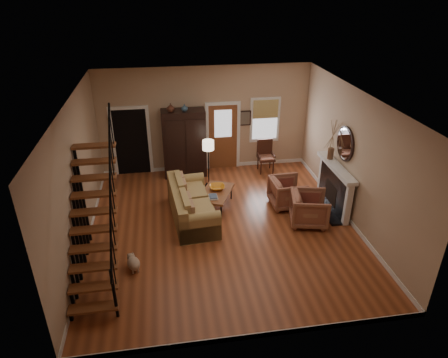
{
  "coord_description": "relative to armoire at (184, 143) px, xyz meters",
  "views": [
    {
      "loc": [
        -1.27,
        -8.27,
        5.65
      ],
      "look_at": [
        0.1,
        0.4,
        1.15
      ],
      "focal_mm": 32.0,
      "sensor_mm": 36.0,
      "label": 1
    }
  ],
  "objects": [
    {
      "name": "dog",
      "position": [
        -1.42,
        -4.47,
        -0.89
      ],
      "size": [
        0.38,
        0.5,
        0.32
      ],
      "primitive_type": null,
      "rotation": [
        0.0,
        0.0,
        0.31
      ],
      "color": "tan",
      "rests_on": "ground"
    },
    {
      "name": "side_chair",
      "position": [
        2.55,
        -0.2,
        -0.54
      ],
      "size": [
        0.54,
        0.54,
        1.02
      ],
      "primitive_type": null,
      "color": "#3E1E13",
      "rests_on": "ground"
    },
    {
      "name": "coffee_table",
      "position": [
        0.68,
        -2.15,
        -0.81
      ],
      "size": [
        1.15,
        1.41,
        0.47
      ],
      "primitive_type": null,
      "rotation": [
        0.0,
        0.0,
        -0.42
      ],
      "color": "brown",
      "rests_on": "ground"
    },
    {
      "name": "armchair_left",
      "position": [
        2.88,
        -3.29,
        -0.63
      ],
      "size": [
        1.09,
        1.07,
        0.83
      ],
      "primitive_type": "imported",
      "rotation": [
        0.0,
        0.0,
        1.35
      ],
      "color": "brown",
      "rests_on": "ground"
    },
    {
      "name": "vase_b",
      "position": [
        0.05,
        -0.1,
        1.16
      ],
      "size": [
        0.2,
        0.2,
        0.21
      ],
      "primitive_type": "imported",
      "color": "#334C60",
      "rests_on": "armoire"
    },
    {
      "name": "vase_a",
      "position": [
        -0.35,
        -0.1,
        1.17
      ],
      "size": [
        0.24,
        0.24,
        0.25
      ],
      "primitive_type": "imported",
      "color": "#4C2619",
      "rests_on": "armoire"
    },
    {
      "name": "staircase",
      "position": [
        -2.08,
        -4.45,
        0.55
      ],
      "size": [
        0.94,
        2.8,
        3.2
      ],
      "primitive_type": null,
      "color": "brown",
      "rests_on": "ground"
    },
    {
      "name": "fireplace",
      "position": [
        3.83,
        -2.65,
        -0.31
      ],
      "size": [
        0.33,
        1.95,
        2.3
      ],
      "color": "black",
      "rests_on": "ground"
    },
    {
      "name": "armchair_right",
      "position": [
        2.59,
        -2.37,
        -0.65
      ],
      "size": [
        0.92,
        0.89,
        0.8
      ],
      "primitive_type": "imported",
      "rotation": [
        0.0,
        0.0,
        1.61
      ],
      "color": "brown",
      "rests_on": "ground"
    },
    {
      "name": "room",
      "position": [
        0.29,
        -1.39,
        0.46
      ],
      "size": [
        7.0,
        7.33,
        3.3
      ],
      "color": "#9B4B27",
      "rests_on": "ground"
    },
    {
      "name": "sofa",
      "position": [
        0.0,
        -2.6,
        -0.62
      ],
      "size": [
        1.19,
        2.39,
        0.86
      ],
      "primitive_type": null,
      "rotation": [
        0.0,
        0.0,
        0.08
      ],
      "color": "#AB884D",
      "rests_on": "ground"
    },
    {
      "name": "armoire",
      "position": [
        0.0,
        0.0,
        0.0
      ],
      "size": [
        1.3,
        0.6,
        2.1
      ],
      "primitive_type": null,
      "color": "black",
      "rests_on": "ground"
    },
    {
      "name": "floor_lamp",
      "position": [
        0.63,
        -0.9,
        -0.32
      ],
      "size": [
        0.42,
        0.42,
        1.45
      ],
      "primitive_type": null,
      "rotation": [
        0.0,
        0.0,
        -0.32
      ],
      "color": "black",
      "rests_on": "ground"
    },
    {
      "name": "books",
      "position": [
        0.56,
        -2.45,
        -0.55
      ],
      "size": [
        0.22,
        0.31,
        0.06
      ],
      "primitive_type": null,
      "color": "beige",
      "rests_on": "coffee_table"
    },
    {
      "name": "bowl",
      "position": [
        0.73,
        -2.0,
        -0.53
      ],
      "size": [
        0.42,
        0.42,
        0.1
      ],
      "primitive_type": "imported",
      "color": "orange",
      "rests_on": "coffee_table"
    }
  ]
}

